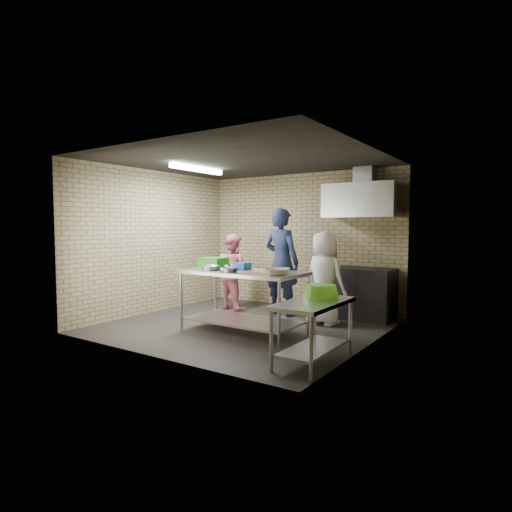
{
  "coord_description": "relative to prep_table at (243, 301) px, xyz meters",
  "views": [
    {
      "loc": [
        4.04,
        -5.66,
        1.64
      ],
      "look_at": [
        0.1,
        0.2,
        1.15
      ],
      "focal_mm": 29.94,
      "sensor_mm": 36.0,
      "label": 1
    }
  ],
  "objects": [
    {
      "name": "mixing_bowl_c",
      "position": [
        -0.1,
        -0.22,
        0.51
      ],
      "size": [
        0.35,
        0.35,
        0.07
      ],
      "primitive_type": "imported",
      "rotation": [
        0.0,
        0.0,
        0.35
      ],
      "color": "silver",
      "rests_on": "prep_table"
    },
    {
      "name": "right_wall",
      "position": [
        1.88,
        0.34,
        0.87
      ],
      "size": [
        0.06,
        4.0,
        2.7
      ],
      "primitive_type": "cube",
      "color": "tan",
      "rests_on": "ground"
    },
    {
      "name": "woman_white",
      "position": [
        0.81,
        1.2,
        0.3
      ],
      "size": [
        0.85,
        0.65,
        1.56
      ],
      "primitive_type": "imported",
      "rotation": [
        0.0,
        0.0,
        2.93
      ],
      "color": "silver",
      "rests_on": "floor"
    },
    {
      "name": "hood_duct",
      "position": [
        1.13,
        2.19,
        2.07
      ],
      "size": [
        0.35,
        0.3,
        0.3
      ],
      "primitive_type": "cube",
      "color": "#A5A8AD",
      "rests_on": "back_wall"
    },
    {
      "name": "bottle_green",
      "position": [
        1.58,
        2.23,
        1.54
      ],
      "size": [
        0.06,
        0.06,
        0.15
      ],
      "primitive_type": "cylinder",
      "color": "green",
      "rests_on": "wall_shelf"
    },
    {
      "name": "woman_pink",
      "position": [
        -1.26,
        1.4,
        0.27
      ],
      "size": [
        0.81,
        0.68,
        1.49
      ],
      "primitive_type": "imported",
      "rotation": [
        0.0,
        0.0,
        2.96
      ],
      "color": "pink",
      "rests_on": "floor"
    },
    {
      "name": "man_navy",
      "position": [
        -0.16,
        1.44,
        0.51
      ],
      "size": [
        0.77,
        0.55,
        1.98
      ],
      "primitive_type": "imported",
      "rotation": [
        0.0,
        0.0,
        3.03
      ],
      "color": "#141733",
      "rests_on": "floor"
    },
    {
      "name": "left_wall",
      "position": [
        -2.32,
        0.34,
        0.87
      ],
      "size": [
        0.06,
        4.0,
        2.7
      ],
      "primitive_type": "cube",
      "color": "tan",
      "rests_on": "ground"
    },
    {
      "name": "side_counter",
      "position": [
        1.58,
        -0.76,
        -0.1
      ],
      "size": [
        0.6,
        1.2,
        0.75
      ],
      "primitive_type": "cube",
      "color": "silver",
      "rests_on": "floor"
    },
    {
      "name": "stove",
      "position": [
        1.13,
        1.99,
        -0.03
      ],
      "size": [
        1.2,
        0.7,
        0.9
      ],
      "primitive_type": "cube",
      "color": "black",
      "rests_on": "floor"
    },
    {
      "name": "front_wall",
      "position": [
        -0.22,
        -1.66,
        0.87
      ],
      "size": [
        4.2,
        0.06,
        2.7
      ],
      "primitive_type": "cube",
      "color": "tan",
      "rests_on": "ground"
    },
    {
      "name": "fluorescent_fixture",
      "position": [
        -1.22,
        0.34,
        2.16
      ],
      "size": [
        0.1,
        1.25,
        0.08
      ],
      "primitive_type": "cube",
      "color": "white",
      "rests_on": "ceiling"
    },
    {
      "name": "mixing_bowl_b",
      "position": [
        -0.3,
        0.05,
        0.51
      ],
      "size": [
        0.29,
        0.29,
        0.07
      ],
      "primitive_type": "imported",
      "rotation": [
        0.0,
        0.0,
        0.35
      ],
      "color": "#B3B5BA",
      "rests_on": "prep_table"
    },
    {
      "name": "wall_shelf",
      "position": [
        1.43,
        2.23,
        1.44
      ],
      "size": [
        0.8,
        0.2,
        0.04
      ],
      "primitive_type": "cube",
      "color": "#3F2B19",
      "rests_on": "back_wall"
    },
    {
      "name": "back_wall",
      "position": [
        -0.22,
        2.34,
        0.87
      ],
      "size": [
        4.2,
        0.06,
        2.7
      ],
      "primitive_type": "cube",
      "color": "tan",
      "rests_on": "ground"
    },
    {
      "name": "range_hood",
      "position": [
        1.13,
        2.04,
        1.62
      ],
      "size": [
        1.3,
        0.6,
        0.6
      ],
      "primitive_type": "cube",
      "color": "silver",
      "rests_on": "back_wall"
    },
    {
      "name": "floor",
      "position": [
        -0.22,
        0.34,
        -0.48
      ],
      "size": [
        4.2,
        4.2,
        0.0
      ],
      "primitive_type": "plane",
      "color": "black",
      "rests_on": "ground"
    },
    {
      "name": "prep_table",
      "position": [
        0.0,
        0.0,
        0.0
      ],
      "size": [
        1.91,
        0.96,
        0.96
      ],
      "primitive_type": "cube",
      "color": "silver",
      "rests_on": "floor"
    },
    {
      "name": "green_crate",
      "position": [
        -0.7,
        0.12,
        0.56
      ],
      "size": [
        0.42,
        0.32,
        0.17
      ],
      "primitive_type": "cube",
      "color": "green",
      "rests_on": "prep_table"
    },
    {
      "name": "blue_tub",
      "position": [
        0.05,
        -0.1,
        0.55
      ],
      "size": [
        0.21,
        0.21,
        0.14
      ],
      "primitive_type": "cube",
      "color": "blue",
      "rests_on": "prep_table"
    },
    {
      "name": "bottle_red",
      "position": [
        1.18,
        2.23,
        1.55
      ],
      "size": [
        0.07,
        0.07,
        0.18
      ],
      "primitive_type": "cylinder",
      "color": "#B22619",
      "rests_on": "wall_shelf"
    },
    {
      "name": "green_basin",
      "position": [
        1.56,
        -0.51,
        0.36
      ],
      "size": [
        0.46,
        0.46,
        0.17
      ],
      "primitive_type": null,
      "color": "#59C626",
      "rests_on": "side_counter"
    },
    {
      "name": "mixing_bowl_a",
      "position": [
        -0.5,
        -0.2,
        0.51
      ],
      "size": [
        0.38,
        0.38,
        0.07
      ],
      "primitive_type": "imported",
      "rotation": [
        0.0,
        0.0,
        0.35
      ],
      "color": "silver",
      "rests_on": "prep_table"
    },
    {
      "name": "cutting_board",
      "position": [
        0.35,
        -0.02,
        0.49
      ],
      "size": [
        0.58,
        0.45,
        0.03
      ],
      "primitive_type": "cube",
      "color": "tan",
      "rests_on": "prep_table"
    },
    {
      "name": "ceramic_bowl",
      "position": [
        0.7,
        -0.15,
        0.52
      ],
      "size": [
        0.47,
        0.47,
        0.09
      ],
      "primitive_type": "imported",
      "rotation": [
        0.0,
        0.0,
        0.35
      ],
      "color": "#BFAF98",
      "rests_on": "prep_table"
    },
    {
      "name": "ceiling",
      "position": [
        -0.22,
        0.34,
        2.22
      ],
      "size": [
        4.2,
        4.2,
        0.0
      ],
      "primitive_type": "plane",
      "rotation": [
        3.14,
        0.0,
        0.0
      ],
      "color": "black",
      "rests_on": "ground"
    }
  ]
}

